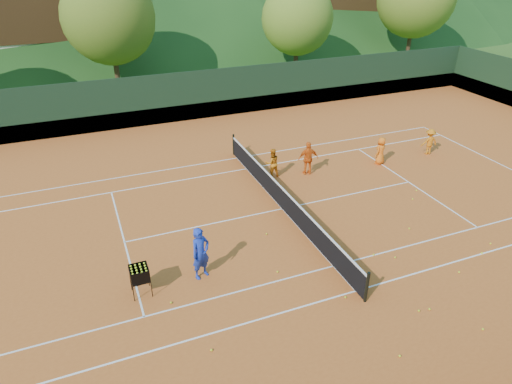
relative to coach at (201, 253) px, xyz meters
name	(u,v)px	position (x,y,z in m)	size (l,w,h in m)	color
ground	(282,209)	(4.29, 2.94, -0.94)	(400.00, 400.00, 0.00)	#2F5219
clay_court	(282,209)	(4.29, 2.94, -0.93)	(40.00, 24.00, 0.02)	#B8541D
coach	(201,253)	(0.00, 0.00, 0.00)	(0.67, 0.44, 1.83)	#1C35B7
student_a	(272,163)	(5.09, 5.84, -0.22)	(0.68, 0.53, 1.40)	orange
student_b	(308,158)	(6.77, 5.45, -0.11)	(0.94, 0.39, 1.61)	orange
student_c	(381,151)	(10.63, 5.15, -0.23)	(0.67, 0.44, 1.38)	orange
student_d	(429,142)	(13.67, 5.20, -0.24)	(0.88, 0.50, 1.36)	orange
tennis_ball_0	(483,329)	(6.71, -5.32, -0.88)	(0.07, 0.07, 0.07)	#CDE125
tennis_ball_1	(482,253)	(9.51, -2.54, -0.88)	(0.07, 0.07, 0.07)	#CDE125
tennis_ball_2	(430,309)	(5.86, -4.10, -0.88)	(0.07, 0.07, 0.07)	#CDE125
tennis_ball_3	(490,244)	(10.25, -2.22, -0.88)	(0.07, 0.07, 0.07)	#CDE125
tennis_ball_4	(459,272)	(7.97, -3.07, -0.88)	(0.07, 0.07, 0.07)	#CDE125
tennis_ball_6	(419,311)	(5.52, -4.04, -0.88)	(0.07, 0.07, 0.07)	#CDE125
tennis_ball_7	(409,228)	(8.16, -0.29, -0.88)	(0.07, 0.07, 0.07)	#CDE125
tennis_ball_9	(413,199)	(9.78, 1.53, -0.88)	(0.07, 0.07, 0.07)	#CDE125
tennis_ball_10	(395,257)	(6.50, -1.60, -0.88)	(0.07, 0.07, 0.07)	#CDE125
tennis_ball_11	(211,350)	(-0.65, -3.15, -0.88)	(0.07, 0.07, 0.07)	#CDE125
tennis_ball_12	(416,190)	(10.44, 2.10, -0.88)	(0.07, 0.07, 0.07)	#CDE125
tennis_ball_13	(400,356)	(3.92, -5.22, -0.88)	(0.07, 0.07, 0.07)	#CDE125
tennis_ball_14	(266,234)	(2.92, 1.43, -0.88)	(0.07, 0.07, 0.07)	#CDE125
tennis_ball_15	(345,297)	(3.81, -2.71, -0.88)	(0.07, 0.07, 0.07)	#CDE125
tennis_ball_16	(171,303)	(-1.25, -0.91, -0.88)	(0.07, 0.07, 0.07)	#CDE125
tennis_ball_17	(374,255)	(5.91, -1.18, -0.88)	(0.07, 0.07, 0.07)	#CDE125
tennis_ball_18	(278,272)	(2.38, -0.78, -0.88)	(0.07, 0.07, 0.07)	#CDE125
court_lines	(282,209)	(4.29, 2.94, -0.91)	(23.83, 11.03, 0.00)	white
tennis_net	(283,198)	(4.29, 2.94, -0.42)	(0.10, 12.07, 1.10)	black
perimeter_fence	(283,182)	(4.29, 2.94, 0.33)	(40.40, 24.24, 3.00)	black
ball_hopper	(139,274)	(-1.98, -0.11, -0.17)	(0.57, 0.57, 1.00)	black
tree_b	(109,18)	(0.29, 22.94, 4.26)	(6.40, 6.40, 8.40)	#422B1A
tree_c	(297,18)	(14.29, 21.94, 3.61)	(5.60, 5.60, 7.35)	#402919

